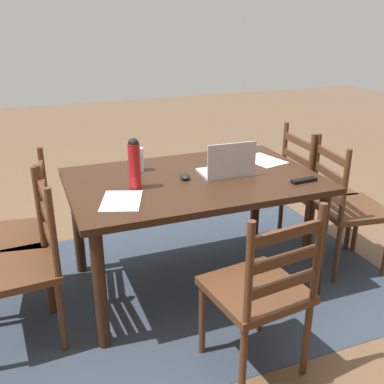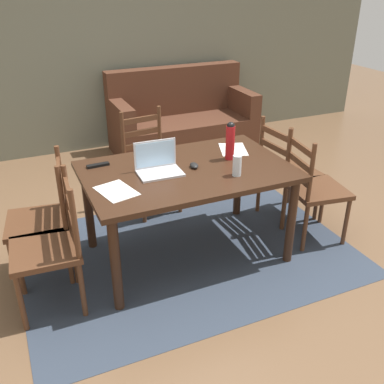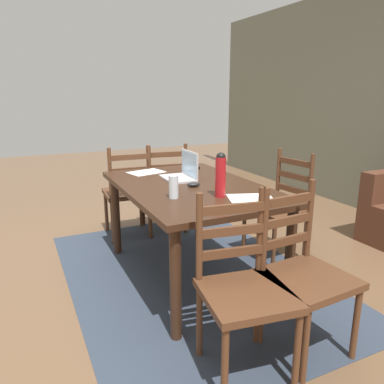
% 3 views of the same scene
% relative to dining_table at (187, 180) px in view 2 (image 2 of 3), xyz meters
% --- Properties ---
extents(ground_plane, '(14.00, 14.00, 0.00)m').
position_rel_dining_table_xyz_m(ground_plane, '(0.00, 0.00, -0.67)').
color(ground_plane, brown).
extents(area_rug, '(2.63, 1.86, 0.01)m').
position_rel_dining_table_xyz_m(area_rug, '(0.00, 0.00, -0.67)').
color(area_rug, '#333D4C').
rests_on(area_rug, ground).
extents(wall_back, '(8.00, 0.12, 2.70)m').
position_rel_dining_table_xyz_m(wall_back, '(0.00, 2.77, 0.68)').
color(wall_back, '#6B6D5B').
rests_on(wall_back, ground).
extents(dining_table, '(1.55, 1.00, 0.76)m').
position_rel_dining_table_xyz_m(dining_table, '(0.00, 0.00, 0.00)').
color(dining_table, '#382114').
rests_on(dining_table, ground).
extents(chair_far_head, '(0.49, 0.49, 0.95)m').
position_rel_dining_table_xyz_m(chair_far_head, '(-0.01, 0.87, -0.21)').
color(chair_far_head, '#56331E').
rests_on(chair_far_head, ground).
extents(chair_right_far, '(0.47, 0.47, 0.95)m').
position_rel_dining_table_xyz_m(chair_right_far, '(1.06, 0.20, -0.21)').
color(chair_right_far, '#56331E').
rests_on(chair_right_far, ground).
extents(chair_left_far, '(0.50, 0.50, 0.95)m').
position_rel_dining_table_xyz_m(chair_left_far, '(-1.06, 0.19, -0.21)').
color(chair_left_far, '#56331E').
rests_on(chair_left_far, ground).
extents(chair_left_near, '(0.47, 0.47, 0.95)m').
position_rel_dining_table_xyz_m(chair_left_near, '(-1.06, -0.20, -0.21)').
color(chair_left_near, '#56331E').
rests_on(chair_left_near, ground).
extents(chair_right_near, '(0.50, 0.50, 0.95)m').
position_rel_dining_table_xyz_m(chair_right_near, '(1.06, -0.19, -0.21)').
color(chair_right_near, '#56331E').
rests_on(chair_right_near, ground).
extents(couch, '(1.80, 0.80, 1.00)m').
position_rel_dining_table_xyz_m(couch, '(0.91, 2.30, -0.31)').
color(couch, '#512D1E').
rests_on(couch, ground).
extents(laptop, '(0.33, 0.23, 0.23)m').
position_rel_dining_table_xyz_m(laptop, '(-0.22, 0.04, 0.15)').
color(laptop, silver).
rests_on(laptop, dining_table).
extents(water_bottle, '(0.07, 0.07, 0.30)m').
position_rel_dining_table_xyz_m(water_bottle, '(0.39, 0.04, 0.25)').
color(water_bottle, red).
rests_on(water_bottle, dining_table).
extents(drinking_glass, '(0.06, 0.06, 0.15)m').
position_rel_dining_table_xyz_m(drinking_glass, '(0.28, -0.25, 0.17)').
color(drinking_glass, silver).
rests_on(drinking_glass, dining_table).
extents(computer_mouse, '(0.08, 0.11, 0.03)m').
position_rel_dining_table_xyz_m(computer_mouse, '(0.06, -0.00, 0.11)').
color(computer_mouse, black).
rests_on(computer_mouse, dining_table).
extents(tv_remote, '(0.17, 0.05, 0.02)m').
position_rel_dining_table_xyz_m(tv_remote, '(-0.60, 0.32, 0.10)').
color(tv_remote, black).
rests_on(tv_remote, dining_table).
extents(paper_stack_left, '(0.30, 0.35, 0.00)m').
position_rel_dining_table_xyz_m(paper_stack_left, '(0.51, 0.21, 0.09)').
color(paper_stack_left, white).
rests_on(paper_stack_left, dining_table).
extents(paper_stack_right, '(0.28, 0.34, 0.00)m').
position_rel_dining_table_xyz_m(paper_stack_right, '(-0.59, -0.16, 0.09)').
color(paper_stack_right, white).
rests_on(paper_stack_right, dining_table).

